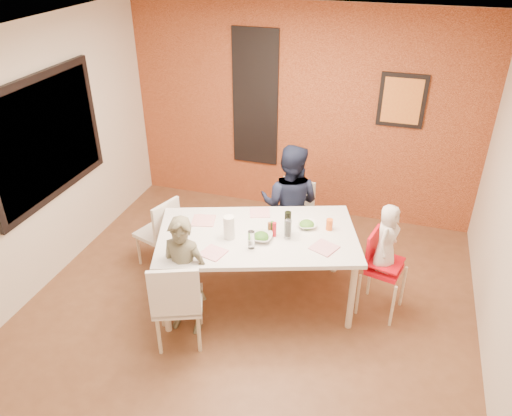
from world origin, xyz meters
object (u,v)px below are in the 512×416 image
(high_chair, at_px, (380,265))
(wine_bottle, at_px, (288,223))
(paper_towel_roll, at_px, (229,227))
(chair_near, at_px, (177,301))
(child_far, at_px, (290,204))
(chair_far, at_px, (295,212))
(dining_table, at_px, (258,240))
(toddler, at_px, (387,238))
(chair_left, at_px, (161,230))
(child_near, at_px, (184,277))

(high_chair, relative_size, wine_bottle, 3.63)
(wine_bottle, bearing_deg, paper_towel_roll, -155.93)
(chair_near, relative_size, child_far, 0.67)
(chair_far, height_order, wine_bottle, wine_bottle)
(chair_far, relative_size, paper_towel_roll, 3.62)
(chair_near, distance_m, high_chair, 2.00)
(high_chair, bearing_deg, dining_table, 113.13)
(wine_bottle, bearing_deg, toddler, 6.86)
(chair_left, relative_size, wine_bottle, 3.42)
(chair_left, xyz_separation_m, wine_bottle, (1.49, -0.17, 0.46))
(child_far, height_order, paper_towel_roll, child_far)
(chair_far, height_order, chair_left, chair_far)
(chair_left, bearing_deg, dining_table, 96.65)
(child_near, bearing_deg, chair_left, 127.34)
(child_far, xyz_separation_m, toddler, (1.10, -0.63, 0.16))
(chair_far, relative_size, child_far, 0.60)
(toddler, height_order, wine_bottle, toddler)
(chair_left, bearing_deg, child_far, 132.01)
(child_far, distance_m, wine_bottle, 0.79)
(chair_near, relative_size, paper_towel_roll, 4.01)
(wine_bottle, distance_m, paper_towel_roll, 0.57)
(chair_left, height_order, child_near, child_near)
(chair_left, xyz_separation_m, toddler, (2.43, -0.05, 0.40))
(child_near, bearing_deg, wine_bottle, 40.35)
(high_chair, relative_size, toddler, 1.31)
(dining_table, xyz_separation_m, toddler, (1.22, 0.20, 0.14))
(high_chair, height_order, wine_bottle, wine_bottle)
(chair_left, relative_size, paper_towel_roll, 3.58)
(high_chair, bearing_deg, toddler, -101.22)
(chair_left, bearing_deg, wine_bottle, 102.24)
(chair_left, relative_size, child_far, 0.60)
(chair_far, xyz_separation_m, toddler, (1.09, -0.86, 0.40))
(child_far, bearing_deg, child_near, 67.03)
(chair_far, distance_m, child_near, 1.81)
(toddler, bearing_deg, chair_near, 136.01)
(dining_table, distance_m, chair_near, 1.01)
(toddler, height_order, paper_towel_roll, toddler)
(child_far, distance_m, paper_towel_roll, 1.06)
(child_near, distance_m, child_far, 1.59)
(child_near, distance_m, wine_bottle, 1.11)
(chair_near, relative_size, wine_bottle, 3.84)
(high_chair, distance_m, paper_towel_roll, 1.53)
(paper_towel_roll, bearing_deg, chair_left, 157.50)
(dining_table, height_order, chair_left, chair_left)
(chair_far, height_order, high_chair, high_chair)
(chair_far, xyz_separation_m, chair_left, (-1.34, -0.81, -0.01))
(chair_near, bearing_deg, child_far, -131.80)
(dining_table, bearing_deg, high_chair, 10.05)
(high_chair, relative_size, paper_towel_roll, 3.80)
(dining_table, xyz_separation_m, child_near, (-0.53, -0.61, -0.12))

